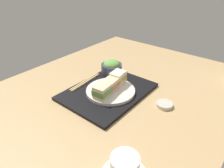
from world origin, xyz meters
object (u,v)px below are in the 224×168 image
salad_bowl (112,67)px  chopsticks_pair (85,82)px  small_sauce_dish (165,105)px  sandwich_plate (111,91)px  sandwich_far (102,91)px  sandwich_middle (111,85)px  sandwich_near (118,78)px

salad_bowl → chopsticks_pair: size_ratio=0.53×
salad_bowl → small_sauce_dish: salad_bowl is taller
sandwich_plate → sandwich_far: sandwich_far is taller
sandwich_middle → sandwich_far: sandwich_far is taller
sandwich_plate → small_sauce_dish: sandwich_plate is taller
sandwich_near → chopsticks_pair: 16.56cm
chopsticks_pair → sandwich_far: bearing=71.8°
small_sauce_dish → sandwich_middle: bearing=-72.2°
chopsticks_pair → salad_bowl: bearing=164.5°
sandwich_middle → chopsticks_pair: (1.17, -14.99, -3.53)cm
sandwich_plate → chopsticks_pair: sandwich_plate is taller
salad_bowl → chopsticks_pair: bearing=-15.5°
salad_bowl → small_sauce_dish: (6.69, 33.60, -4.32)cm
sandwich_near → salad_bowl: (-7.66, -10.00, -0.63)cm
sandwich_plate → sandwich_middle: 3.21cm
sandwich_near → sandwich_far: bearing=7.0°
sandwich_near → salad_bowl: 12.61cm
sandwich_middle → sandwich_far: size_ratio=0.97×
salad_bowl → small_sauce_dish: 34.53cm
sandwich_near → small_sauce_dish: bearing=92.4°
sandwich_plate → small_sauce_dish: (-7.33, 22.83, -1.34)cm
sandwich_far → chopsticks_pair: bearing=-108.2°
sandwich_near → salad_bowl: bearing=-127.5°
sandwich_plate → sandwich_far: bearing=7.0°
salad_bowl → sandwich_far: bearing=29.6°
sandwich_plate → sandwich_near: size_ratio=2.83×
sandwich_middle → salad_bowl: (-14.01, -10.77, -0.23)cm
salad_bowl → chopsticks_pair: 16.10cm
chopsticks_pair → small_sauce_dish: (-8.49, 37.82, -1.01)cm
sandwich_plate → sandwich_near: 7.35cm
sandwich_plate → sandwich_near: (-6.36, -0.78, 3.61)cm
sandwich_plate → chopsticks_pair: bearing=-85.6°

